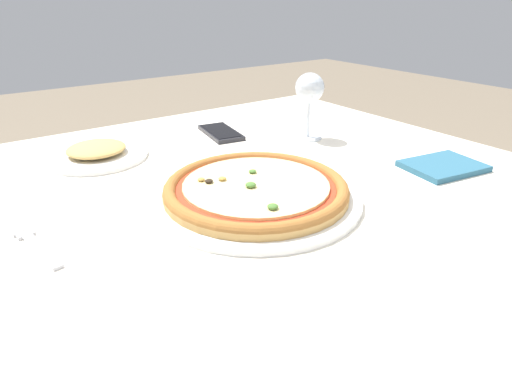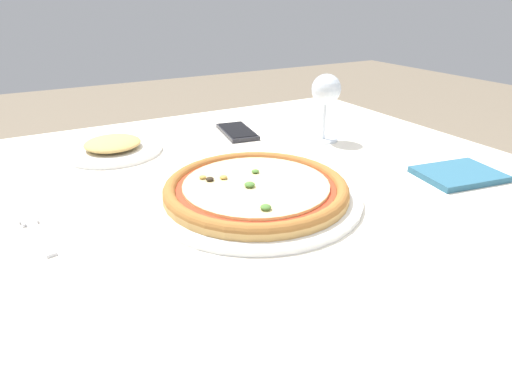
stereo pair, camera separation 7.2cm
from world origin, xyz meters
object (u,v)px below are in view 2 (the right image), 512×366
Objects in this scene: wine_glass_far_left at (326,92)px; cell_phone at (237,132)px; side_plate at (113,147)px; fork at (35,229)px; pizza_plate at (256,190)px; dining_table at (273,229)px.

wine_glass_far_left is 1.02× the size of cell_phone.
cell_phone is 0.73× the size of side_plate.
wine_glass_far_left is at bearing 12.21° from fork.
wine_glass_far_left is (0.30, 0.20, 0.10)m from pizza_plate.
pizza_plate is at bearing -10.98° from fork.
cell_phone is at bearing 30.64° from fork.
pizza_plate is 0.35m from fork.
dining_table is at bearing -6.20° from fork.
pizza_plate is at bearing -65.68° from side_plate.
cell_phone reaches higher than dining_table.
side_plate is (-0.16, 0.36, -0.00)m from pizza_plate.
pizza_plate reaches higher than fork.
side_plate is (-0.21, 0.34, 0.10)m from dining_table.
cell_phone is (0.14, 0.35, -0.01)m from pizza_plate.
fork is at bearing 169.02° from pizza_plate.
wine_glass_far_left is 0.75× the size of side_plate.
fork is at bearing -149.36° from cell_phone.
side_plate reaches higher than cell_phone.
cell_phone is (0.48, 0.28, 0.00)m from fork.
pizza_plate is at bearing -145.61° from wine_glass_far_left.
fork is at bearing -167.79° from wine_glass_far_left.
side_plate is (0.18, 0.29, 0.01)m from fork.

